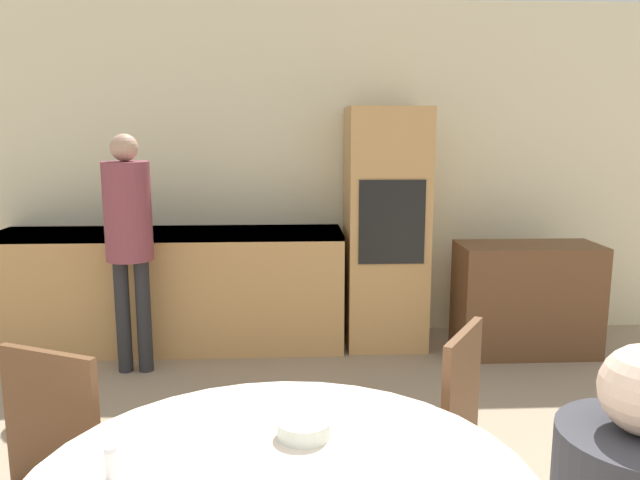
% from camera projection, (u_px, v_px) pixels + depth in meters
% --- Properties ---
extents(wall_back, '(6.49, 0.05, 2.60)m').
position_uv_depth(wall_back, '(316.00, 172.00, 4.94)').
color(wall_back, beige).
rests_on(wall_back, ground_plane).
extents(kitchen_counter, '(2.57, 0.60, 0.89)m').
position_uv_depth(kitchen_counter, '(171.00, 288.00, 4.70)').
color(kitchen_counter, tan).
rests_on(kitchen_counter, ground_plane).
extents(oven_unit, '(0.59, 0.59, 1.79)m').
position_uv_depth(oven_unit, '(385.00, 228.00, 4.70)').
color(oven_unit, tan).
rests_on(oven_unit, ground_plane).
extents(sideboard, '(1.01, 0.45, 0.82)m').
position_uv_depth(sideboard, '(526.00, 299.00, 4.57)').
color(sideboard, brown).
rests_on(sideboard, ground_plane).
extents(chair_far_right, '(0.55, 0.55, 0.94)m').
position_uv_depth(chair_far_right, '(436.00, 436.00, 2.31)').
color(chair_far_right, brown).
rests_on(chair_far_right, ground_plane).
extents(person_standing, '(0.31, 0.31, 1.61)m').
position_uv_depth(person_standing, '(128.00, 227.00, 4.11)').
color(person_standing, '#262628').
rests_on(person_standing, ground_plane).
extents(bowl_near, '(0.15, 0.15, 0.05)m').
position_uv_depth(bowl_near, '(304.00, 428.00, 1.78)').
color(bowl_near, silver).
rests_on(bowl_near, dining_table).
extents(salt_shaker, '(0.03, 0.03, 0.09)m').
position_uv_depth(salt_shaker, '(111.00, 462.00, 1.56)').
color(salt_shaker, white).
rests_on(salt_shaker, dining_table).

